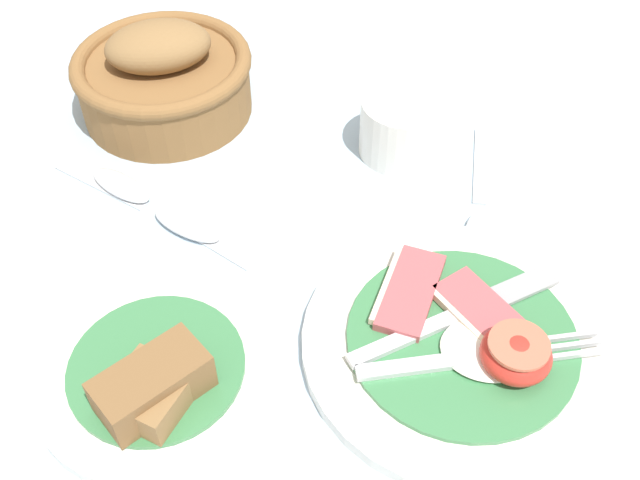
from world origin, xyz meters
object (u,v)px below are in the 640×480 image
object	(u,v)px
bread_plate	(156,376)
sugar_cup	(403,125)
breakfast_plate	(465,342)
bread_basket	(164,77)
teaspoon_stray	(163,214)
teaspoon_near_cup	(142,198)
teaspoon_by_saucer	(479,219)

from	to	relation	value
bread_plate	sugar_cup	bearing A→B (deg)	56.79
breakfast_plate	bread_basket	distance (m)	0.40
breakfast_plate	teaspoon_stray	size ratio (longest dim) A/B	1.37
teaspoon_near_cup	teaspoon_stray	distance (m)	0.03
breakfast_plate	sugar_cup	xyz separation A→B (m)	(-0.04, 0.23, 0.02)
bread_plate	teaspoon_stray	size ratio (longest dim) A/B	1.02
bread_basket	teaspoon_near_cup	bearing A→B (deg)	-89.14
bread_plate	teaspoon_near_cup	distance (m)	0.20
bread_plate	bread_basket	world-z (taller)	bread_basket
teaspoon_near_cup	sugar_cup	bearing A→B (deg)	-126.11
breakfast_plate	bread_plate	xyz separation A→B (m)	(-0.23, -0.05, 0.00)
teaspoon_stray	bread_plate	bearing A→B (deg)	-50.59
bread_basket	teaspoon_by_saucer	bearing A→B (deg)	-25.68
teaspoon_by_saucer	teaspoon_stray	xyz separation A→B (m)	(-0.28, -0.01, 0.00)
sugar_cup	teaspoon_by_saucer	world-z (taller)	sugar_cup
sugar_cup	bread_basket	bearing A→B (deg)	167.84
breakfast_plate	teaspoon_near_cup	bearing A→B (deg)	152.52
bread_plate	teaspoon_stray	world-z (taller)	bread_plate
bread_plate	sugar_cup	size ratio (longest dim) A/B	2.20
breakfast_plate	bread_plate	distance (m)	0.23
bread_basket	breakfast_plate	bearing A→B (deg)	-45.13
sugar_cup	teaspoon_stray	distance (m)	0.24
sugar_cup	teaspoon_stray	xyz separation A→B (m)	(-0.21, -0.10, -0.03)
sugar_cup	teaspoon_near_cup	distance (m)	0.25
bread_plate	bread_basket	xyz separation A→B (m)	(-0.06, 0.33, 0.03)
sugar_cup	teaspoon_by_saucer	distance (m)	0.12
teaspoon_stray	breakfast_plate	bearing A→B (deg)	2.83
bread_plate	teaspoon_near_cup	bearing A→B (deg)	105.91
bread_plate	teaspoon_near_cup	size ratio (longest dim) A/B	1.06
teaspoon_by_saucer	teaspoon_stray	bearing A→B (deg)	-82.03
bread_basket	teaspoon_near_cup	xyz separation A→B (m)	(0.00, -0.14, -0.04)
teaspoon_near_cup	teaspoon_stray	bearing A→B (deg)	176.04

